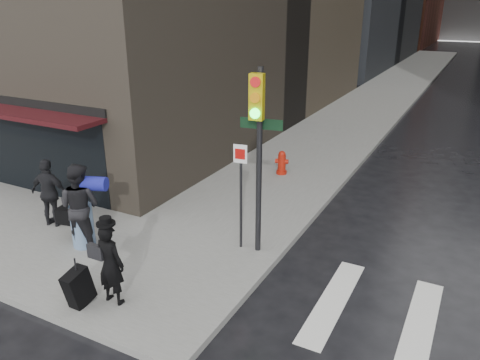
# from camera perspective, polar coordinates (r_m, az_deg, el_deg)

# --- Properties ---
(ground) EXTENTS (140.00, 140.00, 0.00)m
(ground) POSITION_cam_1_polar(r_m,az_deg,el_deg) (10.11, -10.25, -11.87)
(ground) COLOR black
(ground) RESTS_ON ground
(sidewalk_left) EXTENTS (4.00, 50.00, 0.15)m
(sidewalk_left) POSITION_cam_1_polar(r_m,az_deg,el_deg) (34.44, 18.56, 10.95)
(sidewalk_left) COLOR slate
(sidewalk_left) RESTS_ON ground
(man_overcoat) EXTENTS (0.90, 0.88, 1.77)m
(man_overcoat) POSITION_cam_1_polar(r_m,az_deg,el_deg) (9.02, -16.29, -10.20)
(man_overcoat) COLOR black
(man_overcoat) RESTS_ON ground
(man_jeans) EXTENTS (1.45, 0.91, 1.99)m
(man_jeans) POSITION_cam_1_polar(r_m,az_deg,el_deg) (11.08, -18.94, -2.97)
(man_jeans) COLOR black
(man_jeans) RESTS_ON ground
(man_greycoat) EXTENTS (1.08, 0.61, 1.73)m
(man_greycoat) POSITION_cam_1_polar(r_m,az_deg,el_deg) (12.42, -22.17, -1.47)
(man_greycoat) COLOR black
(man_greycoat) RESTS_ON ground
(traffic_light) EXTENTS (1.01, 0.52, 4.08)m
(traffic_light) POSITION_cam_1_polar(r_m,az_deg,el_deg) (9.66, 2.03, 5.06)
(traffic_light) COLOR black
(traffic_light) RESTS_ON ground
(fire_hydrant) EXTENTS (0.45, 0.34, 0.78)m
(fire_hydrant) POSITION_cam_1_polar(r_m,az_deg,el_deg) (15.25, 5.11, 2.01)
(fire_hydrant) COLOR #A11809
(fire_hydrant) RESTS_ON ground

